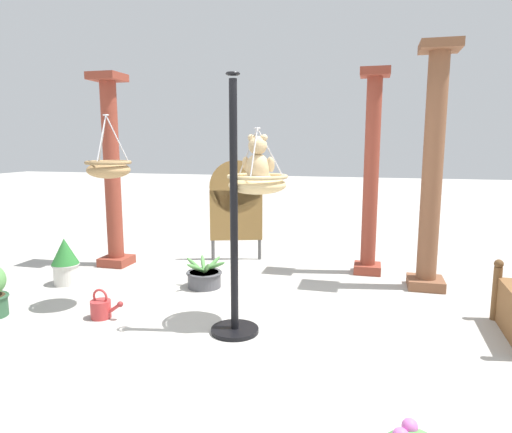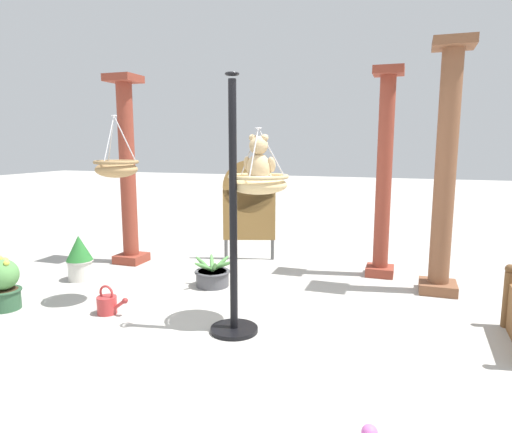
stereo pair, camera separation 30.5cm
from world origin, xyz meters
name	(u,v)px [view 1 (the left image)]	position (x,y,z in m)	size (l,w,h in m)	color
ground_plane	(255,331)	(0.00, 0.00, 0.00)	(40.00, 40.00, 0.00)	#ADAAA3
display_pole_central	(234,258)	(-0.17, -0.08, 0.71)	(0.44, 0.44, 2.32)	black
hanging_basket_with_teddy	(257,183)	(-0.02, 0.17, 1.36)	(0.56, 0.56, 0.61)	tan
teddy_bear	(258,162)	(-0.02, 0.20, 1.55)	(0.30, 0.27, 0.44)	tan
hanging_basket_left_high	(109,168)	(-1.59, 0.22, 1.47)	(0.46, 0.46, 0.64)	#A37F51
greenhouse_pillar_left	(371,178)	(0.98, 2.23, 1.28)	(0.37, 0.37, 2.66)	brown
greenhouse_pillar_right	(432,174)	(1.67, 1.74, 1.37)	(0.44, 0.44, 2.84)	brown
greenhouse_pillar_far_back	(112,176)	(-2.51, 1.74, 1.28)	(0.42, 0.42, 2.66)	brown
potted_plant_fern_front	(204,277)	(-0.92, 1.10, 0.13)	(0.53, 0.50, 0.36)	#4C4C51
potted_plant_tall_leafy	(65,261)	(-2.62, 0.79, 0.30)	(0.33, 0.33, 0.58)	beige
display_sign_board	(236,202)	(-0.93, 2.45, 0.87)	(0.75, 0.28, 1.48)	olive
watering_can	(102,308)	(-1.56, -0.08, 0.10)	(0.35, 0.20, 0.30)	#B23333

